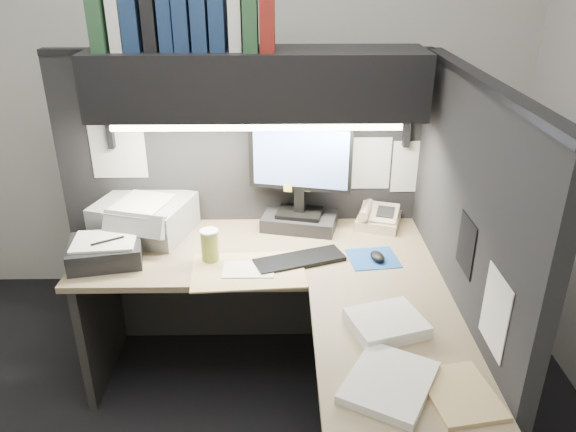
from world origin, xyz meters
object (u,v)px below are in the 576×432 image
object	(u,v)px
keyboard	(299,260)
notebook_stack	(106,251)
desk	(328,372)
printer	(145,216)
overhead_shelf	(257,83)
coffee_cup	(210,247)
monitor	(300,188)
telephone	(378,218)

from	to	relation	value
keyboard	notebook_stack	distance (m)	0.91
desk	printer	xyz separation A→B (m)	(-0.89, 0.76, 0.38)
keyboard	notebook_stack	size ratio (longest dim) A/B	1.29
overhead_shelf	notebook_stack	world-z (taller)	overhead_shelf
coffee_cup	printer	xyz separation A→B (m)	(-0.37, 0.31, 0.01)
overhead_shelf	monitor	bearing A→B (deg)	12.84
overhead_shelf	coffee_cup	distance (m)	0.79
monitor	notebook_stack	distance (m)	0.99
monitor	printer	xyz separation A→B (m)	(-0.80, -0.04, -0.14)
keyboard	notebook_stack	world-z (taller)	notebook_stack
monitor	telephone	bearing A→B (deg)	15.59
coffee_cup	printer	bearing A→B (deg)	139.64
desk	keyboard	xyz separation A→B (m)	(-0.11, 0.43, 0.30)
telephone	overhead_shelf	bearing A→B (deg)	-155.73
desk	monitor	world-z (taller)	monitor
printer	keyboard	bearing A→B (deg)	-6.45
monitor	keyboard	size ratio (longest dim) A/B	1.33
desk	telephone	world-z (taller)	telephone
overhead_shelf	telephone	bearing A→B (deg)	5.95
overhead_shelf	notebook_stack	xyz separation A→B (m)	(-0.71, -0.29, -0.72)
monitor	coffee_cup	world-z (taller)	monitor
coffee_cup	notebook_stack	size ratio (longest dim) A/B	0.46
monitor	notebook_stack	size ratio (longest dim) A/B	1.72
coffee_cup	printer	distance (m)	0.48
desk	monitor	xyz separation A→B (m)	(-0.10, 0.80, 0.51)
overhead_shelf	notebook_stack	size ratio (longest dim) A/B	4.74
keyboard	monitor	bearing A→B (deg)	67.93
keyboard	printer	size ratio (longest dim) A/B	0.96
telephone	keyboard	bearing A→B (deg)	-120.03
keyboard	telephone	xyz separation A→B (m)	(0.43, 0.38, 0.03)
overhead_shelf	monitor	size ratio (longest dim) A/B	2.75
notebook_stack	coffee_cup	bearing A→B (deg)	-1.57
keyboard	coffee_cup	world-z (taller)	coffee_cup
overhead_shelf	monitor	xyz separation A→B (m)	(0.20, 0.05, -0.55)
desk	keyboard	bearing A→B (deg)	104.21
desk	telephone	xyz separation A→B (m)	(0.32, 0.82, 0.33)
overhead_shelf	keyboard	size ratio (longest dim) A/B	3.67
overhead_shelf	printer	distance (m)	0.90
keyboard	printer	distance (m)	0.85
notebook_stack	monitor	bearing A→B (deg)	20.16
telephone	desk	bearing A→B (deg)	-93.23
coffee_cup	notebook_stack	distance (m)	0.49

